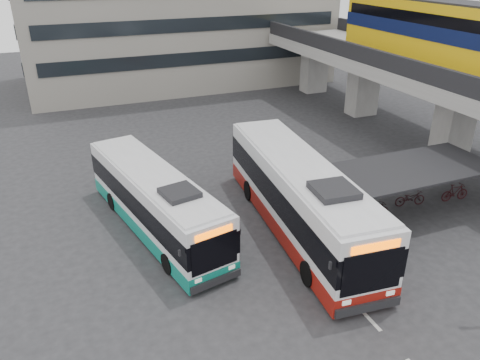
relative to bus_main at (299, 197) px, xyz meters
name	(u,v)px	position (x,y,z in m)	size (l,w,h in m)	color
ground	(273,286)	(-3.06, -3.55, -1.79)	(120.00, 120.00, 0.00)	#28282B
viaduct	(437,55)	(13.94, 6.99, 4.44)	(8.00, 32.00, 9.68)	gray
bike_shelter	(397,185)	(5.39, -0.55, -0.15)	(10.00, 4.00, 2.54)	#595B60
road_markings	(367,317)	(-0.56, -6.55, -1.78)	(0.15, 7.60, 0.01)	beige
bus_main	(299,197)	(0.00, 0.00, 0.00)	(3.98, 13.24, 3.86)	white
bus_teal	(155,201)	(-6.41, 2.64, -0.26)	(4.63, 11.44, 3.31)	white
pedestrian	(226,231)	(-3.81, -0.13, -0.97)	(0.60, 0.39, 1.64)	black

